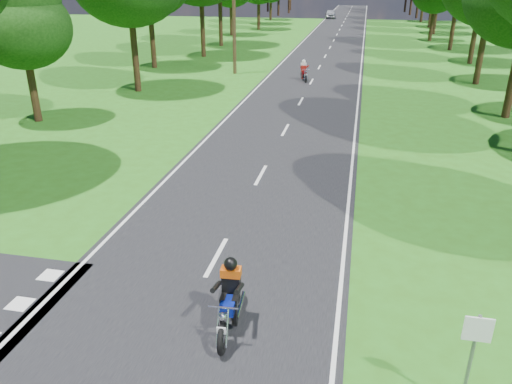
# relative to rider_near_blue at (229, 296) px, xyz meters

# --- Properties ---
(ground) EXTENTS (160.00, 160.00, 0.00)m
(ground) POSITION_rel_rider_near_blue_xyz_m (-1.07, 0.68, -0.80)
(ground) COLOR #2A5F15
(ground) RESTS_ON ground
(main_road) EXTENTS (7.00, 140.00, 0.02)m
(main_road) POSITION_rel_rider_near_blue_xyz_m (-1.07, 50.68, -0.79)
(main_road) COLOR black
(main_road) RESTS_ON ground
(road_markings) EXTENTS (7.40, 140.00, 0.01)m
(road_markings) POSITION_rel_rider_near_blue_xyz_m (-1.21, 48.80, -0.78)
(road_markings) COLOR silver
(road_markings) RESTS_ON main_road
(telegraph_pole) EXTENTS (1.20, 0.26, 8.00)m
(telegraph_pole) POSITION_rel_rider_near_blue_xyz_m (-7.07, 28.68, 3.27)
(telegraph_pole) COLOR #382616
(telegraph_pole) RESTS_ON ground
(road_sign) EXTENTS (0.45, 0.07, 2.00)m
(road_sign) POSITION_rel_rider_near_blue_xyz_m (4.43, -1.34, 0.54)
(road_sign) COLOR slate
(road_sign) RESTS_ON ground
(rider_near_blue) EXTENTS (0.76, 1.92, 1.57)m
(rider_near_blue) POSITION_rel_rider_near_blue_xyz_m (0.00, 0.00, 0.00)
(rider_near_blue) COLOR #0D1F95
(rider_near_blue) RESTS_ON main_road
(rider_far_red) EXTENTS (1.04, 1.80, 1.43)m
(rider_far_red) POSITION_rel_rider_near_blue_xyz_m (-1.66, 26.93, -0.07)
(rider_far_red) COLOR maroon
(rider_far_red) RESTS_ON main_road
(distant_car) EXTENTS (2.00, 4.25, 1.41)m
(distant_car) POSITION_rel_rider_near_blue_xyz_m (-3.67, 81.53, -0.08)
(distant_car) COLOR #B0B2B7
(distant_car) RESTS_ON main_road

